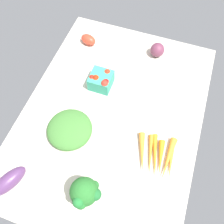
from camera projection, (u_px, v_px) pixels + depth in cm
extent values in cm
cube|color=beige|center=(112.00, 115.00, 105.16)|extent=(104.00, 76.00, 2.00)
cylinder|color=#A8BF86|center=(86.00, 195.00, 85.76)|extent=(3.58, 3.58, 5.24)
sphere|color=#2A732C|center=(84.00, 192.00, 80.19)|extent=(9.89, 9.89, 9.89)
sphere|color=#236D31|center=(95.00, 194.00, 79.15)|extent=(4.24, 4.24, 4.24)
sphere|color=#247933|center=(78.00, 202.00, 76.39)|extent=(3.71, 3.71, 3.71)
sphere|color=#27742E|center=(81.00, 204.00, 77.76)|extent=(3.84, 3.84, 3.84)
sphere|color=#276E2E|center=(94.00, 185.00, 81.17)|extent=(3.26, 3.26, 3.26)
ellipsoid|color=red|center=(88.00, 40.00, 121.78)|extent=(6.94, 9.13, 5.16)
cone|color=orange|center=(142.00, 153.00, 94.62)|extent=(16.59, 7.16, 2.63)
cone|color=orange|center=(150.00, 155.00, 94.49)|extent=(16.85, 5.37, 2.04)
cone|color=orange|center=(155.00, 156.00, 94.23)|extent=(17.95, 6.43, 2.15)
cone|color=orange|center=(161.00, 157.00, 93.78)|extent=(13.91, 4.61, 2.57)
cone|color=orange|center=(168.00, 159.00, 93.31)|extent=(17.84, 3.88, 2.89)
cone|color=orange|center=(171.00, 160.00, 93.46)|extent=(14.98, 4.03, 2.23)
cube|color=teal|center=(101.00, 81.00, 108.56)|extent=(9.77, 9.77, 6.98)
sphere|color=red|center=(105.00, 84.00, 103.83)|extent=(3.28, 3.28, 3.28)
sphere|color=red|center=(106.00, 82.00, 104.63)|extent=(3.14, 3.14, 3.14)
sphere|color=red|center=(92.00, 77.00, 105.68)|extent=(2.46, 2.46, 2.46)
sphere|color=red|center=(107.00, 72.00, 107.19)|extent=(2.85, 2.85, 2.85)
sphere|color=red|center=(96.00, 78.00, 105.47)|extent=(2.95, 2.95, 2.95)
sphere|color=brown|center=(157.00, 50.00, 117.33)|extent=(6.93, 6.93, 6.93)
ellipsoid|color=#438036|center=(70.00, 129.00, 97.19)|extent=(24.62, 24.60, 6.67)
ellipsoid|color=#5B3666|center=(9.00, 181.00, 87.64)|extent=(15.71, 11.79, 6.00)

